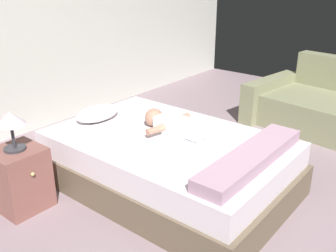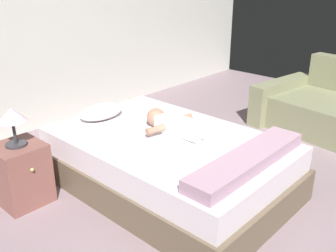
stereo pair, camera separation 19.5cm
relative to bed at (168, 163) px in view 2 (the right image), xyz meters
name	(u,v)px [view 2 (the right image)]	position (x,y,z in m)	size (l,w,h in m)	color
ground_plane	(252,228)	(-0.02, -0.87, -0.24)	(8.00, 8.00, 0.00)	gray
wall_behind_bed	(27,16)	(-0.02, 2.13, 1.08)	(8.00, 0.12, 2.63)	silver
bed	(168,163)	(0.00, 0.00, 0.00)	(1.34, 2.06, 0.48)	brown
pillow	(101,112)	(-0.10, 0.77, 0.31)	(0.46, 0.29, 0.13)	white
baby	(170,123)	(0.11, 0.08, 0.31)	(0.54, 0.61, 0.17)	white
toothbrush	(176,122)	(0.30, 0.17, 0.25)	(0.04, 0.17, 0.02)	blue
nightstand	(21,174)	(-0.98, 0.72, 0.02)	(0.38, 0.41, 0.51)	brown
lamp	(12,118)	(-0.98, 0.72, 0.51)	(0.23, 0.23, 0.31)	#333338
blanket	(247,160)	(0.00, -0.78, 0.29)	(1.21, 0.25, 0.10)	#B18CA0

